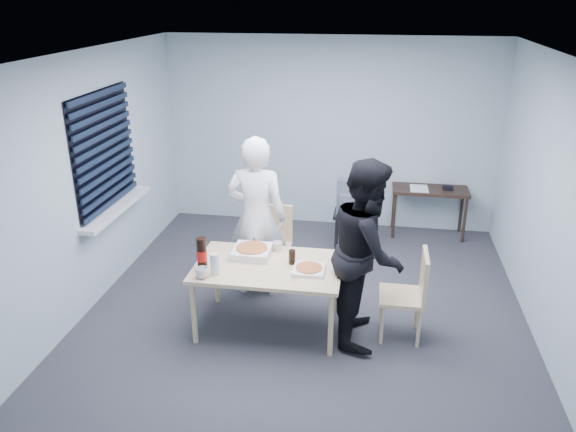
% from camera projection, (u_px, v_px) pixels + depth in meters
% --- Properties ---
extents(room, '(5.00, 5.00, 5.00)m').
position_uv_depth(room, '(108.00, 160.00, 6.00)').
color(room, '#303035').
rests_on(room, ground).
extents(dining_table, '(1.40, 0.89, 0.68)m').
position_uv_depth(dining_table, '(269.00, 271.00, 5.39)').
color(dining_table, beige).
rests_on(dining_table, ground).
extents(chair_far, '(0.42, 0.42, 0.89)m').
position_uv_depth(chair_far, '(273.00, 239.00, 6.34)').
color(chair_far, beige).
rests_on(chair_far, ground).
extents(chair_right, '(0.42, 0.42, 0.89)m').
position_uv_depth(chair_right, '(411.00, 290.00, 5.27)').
color(chair_right, beige).
rests_on(chair_right, ground).
extents(person_white, '(0.65, 0.42, 1.77)m').
position_uv_depth(person_white, '(257.00, 217.00, 5.95)').
color(person_white, white).
rests_on(person_white, ground).
extents(person_black, '(0.47, 0.86, 1.77)m').
position_uv_depth(person_black, '(367.00, 252.00, 5.17)').
color(person_black, black).
rests_on(person_black, ground).
extents(side_table, '(1.00, 0.44, 0.67)m').
position_uv_depth(side_table, '(430.00, 194.00, 7.51)').
color(side_table, '#37241C').
rests_on(side_table, ground).
extents(stool, '(0.37, 0.37, 0.52)m').
position_uv_depth(stool, '(348.00, 220.00, 7.13)').
color(stool, black).
rests_on(stool, ground).
extents(backpack, '(0.31, 0.23, 0.44)m').
position_uv_depth(backpack, '(349.00, 197.00, 6.99)').
color(backpack, slate).
rests_on(backpack, stool).
extents(pizza_box_a, '(0.36, 0.36, 0.09)m').
position_uv_depth(pizza_box_a, '(252.00, 251.00, 5.54)').
color(pizza_box_a, white).
rests_on(pizza_box_a, dining_table).
extents(pizza_box_b, '(0.29, 0.29, 0.04)m').
position_uv_depth(pizza_box_b, '(309.00, 269.00, 5.24)').
color(pizza_box_b, white).
rests_on(pizza_box_b, dining_table).
extents(mug_a, '(0.17, 0.17, 0.10)m').
position_uv_depth(mug_a, '(202.00, 273.00, 5.11)').
color(mug_a, white).
rests_on(mug_a, dining_table).
extents(mug_b, '(0.10, 0.10, 0.09)m').
position_uv_depth(mug_b, '(278.00, 246.00, 5.65)').
color(mug_b, white).
rests_on(mug_b, dining_table).
extents(cola_glass, '(0.07, 0.07, 0.14)m').
position_uv_depth(cola_glass, '(292.00, 257.00, 5.36)').
color(cola_glass, black).
rests_on(cola_glass, dining_table).
extents(soda_bottle, '(0.10, 0.10, 0.31)m').
position_uv_depth(soda_bottle, '(202.00, 254.00, 5.25)').
color(soda_bottle, black).
rests_on(soda_bottle, dining_table).
extents(plastic_cups, '(0.10, 0.10, 0.20)m').
position_uv_depth(plastic_cups, '(215.00, 264.00, 5.16)').
color(plastic_cups, silver).
rests_on(plastic_cups, dining_table).
extents(rubber_band, '(0.06, 0.06, 0.00)m').
position_uv_depth(rubber_band, '(294.00, 279.00, 5.09)').
color(rubber_band, red).
rests_on(rubber_band, dining_table).
extents(papers, '(0.32, 0.37, 0.01)m').
position_uv_depth(papers, '(419.00, 188.00, 7.48)').
color(papers, white).
rests_on(papers, side_table).
extents(black_box, '(0.14, 0.11, 0.05)m').
position_uv_depth(black_box, '(448.00, 188.00, 7.43)').
color(black_box, black).
rests_on(black_box, side_table).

